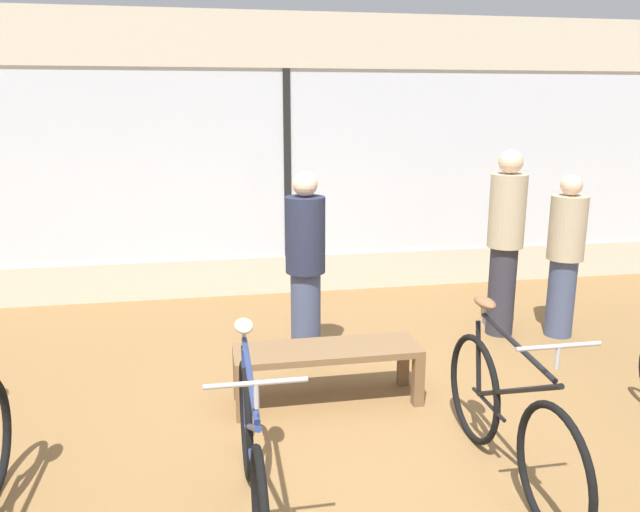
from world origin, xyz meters
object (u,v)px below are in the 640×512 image
display_bench (327,357)px  customer_mid_floor (305,265)px  customer_by_window (505,239)px  customer_near_rack (565,254)px  bicycle_left (252,455)px  bicycle_right (508,418)px

display_bench → customer_mid_floor: size_ratio=0.84×
customer_mid_floor → customer_by_window: bearing=9.2°
customer_near_rack → customer_by_window: size_ratio=0.87×
customer_near_rack → customer_mid_floor: bearing=-176.1°
bicycle_left → bicycle_right: size_ratio=0.99×
customer_by_window → bicycle_left: bearing=-137.2°
bicycle_left → customer_near_rack: (3.17, 2.28, 0.42)m
bicycle_left → bicycle_right: bearing=4.7°
customer_near_rack → customer_by_window: customer_by_window is taller
bicycle_left → customer_mid_floor: bearing=73.3°
customer_by_window → display_bench: bearing=-150.3°
customer_mid_floor → bicycle_right: bearing=-65.7°
display_bench → bicycle_left: bearing=-117.0°
bicycle_left → customer_near_rack: size_ratio=1.08×
bicycle_right → customer_by_window: size_ratio=0.95×
customer_by_window → customer_mid_floor: 2.02m
bicycle_left → customer_mid_floor: 2.25m
customer_near_rack → bicycle_left: bearing=-144.3°
display_bench → customer_by_window: (1.96, 1.12, 0.59)m
bicycle_right → customer_near_rack: customer_near_rack is taller
bicycle_left → customer_mid_floor: customer_mid_floor is taller
customer_near_rack → display_bench: bearing=-158.8°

